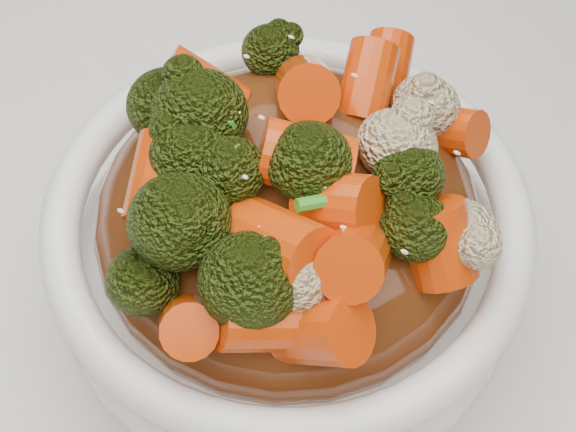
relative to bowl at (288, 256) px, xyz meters
The scene contains 8 objects.
tablecloth 0.07m from the bowl, 117.01° to the right, with size 1.20×0.80×0.04m, color white.
bowl is the anchor object (origin of this frame).
sauce_base 0.03m from the bowl, 90.00° to the left, with size 0.18×0.18×0.10m, color #54260E.
carrots 0.10m from the bowl, 90.00° to the left, with size 0.18×0.18×0.05m, color #CF3B06, non-canonical shape.
broccoli 0.10m from the bowl, 90.00° to the left, with size 0.18×0.18×0.05m, color black, non-canonical shape.
cauliflower 0.09m from the bowl, 90.00° to the left, with size 0.18×0.18×0.04m, color beige, non-canonical shape.
scallions 0.10m from the bowl, 90.00° to the left, with size 0.14×0.14×0.02m, color #2F8E20, non-canonical shape.
sesame_seeds 0.10m from the bowl, 90.00° to the left, with size 0.16×0.16×0.01m, color beige, non-canonical shape.
Camera 1 is at (0.14, -0.18, 1.16)m, focal length 55.00 mm.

